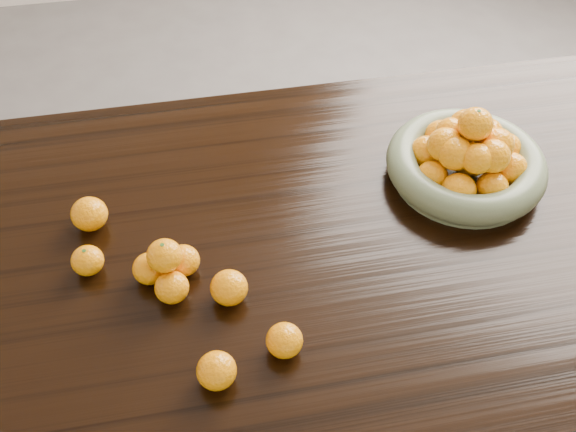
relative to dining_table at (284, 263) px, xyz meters
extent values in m
plane|color=#5F5C5A|center=(0.00, 0.00, -0.66)|extent=(5.00, 5.00, 0.00)
cube|color=black|center=(0.00, 0.00, 0.07)|extent=(2.00, 1.00, 0.04)
cube|color=black|center=(0.93, 0.43, -0.31)|extent=(0.08, 0.08, 0.71)
cylinder|color=#687556|center=(0.43, 0.10, 0.10)|extent=(0.31, 0.31, 0.02)
torus|color=#687556|center=(0.43, 0.10, 0.13)|extent=(0.35, 0.35, 0.07)
ellipsoid|color=#FF9E07|center=(0.52, 0.12, 0.14)|extent=(0.08, 0.08, 0.07)
ellipsoid|color=#FF9E07|center=(0.48, 0.18, 0.14)|extent=(0.07, 0.07, 0.07)
ellipsoid|color=#FF9E07|center=(0.40, 0.18, 0.14)|extent=(0.08, 0.08, 0.07)
ellipsoid|color=#FF9E07|center=(0.35, 0.14, 0.14)|extent=(0.08, 0.08, 0.07)
ellipsoid|color=#FF9E07|center=(0.34, 0.07, 0.14)|extent=(0.07, 0.07, 0.06)
ellipsoid|color=#FF9E07|center=(0.37, 0.01, 0.14)|extent=(0.07, 0.07, 0.07)
ellipsoid|color=#FF9E07|center=(0.45, 0.01, 0.14)|extent=(0.07, 0.07, 0.06)
ellipsoid|color=#FF9E07|center=(0.51, 0.06, 0.14)|extent=(0.07, 0.07, 0.07)
ellipsoid|color=#FF9E07|center=(0.43, 0.09, 0.14)|extent=(0.07, 0.07, 0.07)
ellipsoid|color=#FF9E07|center=(0.47, 0.13, 0.19)|extent=(0.07, 0.07, 0.06)
ellipsoid|color=#FF9E07|center=(0.43, 0.15, 0.19)|extent=(0.08, 0.08, 0.07)
ellipsoid|color=#FF9E07|center=(0.40, 0.14, 0.19)|extent=(0.07, 0.07, 0.07)
ellipsoid|color=#FF9E07|center=(0.37, 0.10, 0.19)|extent=(0.08, 0.08, 0.07)
ellipsoid|color=#FF9E07|center=(0.38, 0.07, 0.19)|extent=(0.08, 0.08, 0.07)
ellipsoid|color=#FF9E07|center=(0.42, 0.04, 0.19)|extent=(0.07, 0.07, 0.06)
ellipsoid|color=#FF9E07|center=(0.45, 0.05, 0.19)|extent=(0.07, 0.07, 0.07)
ellipsoid|color=#FF9E07|center=(0.48, 0.09, 0.19)|extent=(0.08, 0.08, 0.07)
ellipsoid|color=#FF9E07|center=(0.42, 0.10, 0.24)|extent=(0.07, 0.07, 0.07)
ellipsoid|color=#FF9E07|center=(-0.23, -0.11, 0.12)|extent=(0.07, 0.07, 0.06)
ellipsoid|color=#FF9E07|center=(-0.21, -0.05, 0.12)|extent=(0.07, 0.07, 0.06)
ellipsoid|color=#FF9E07|center=(-0.27, -0.06, 0.12)|extent=(0.07, 0.07, 0.06)
ellipsoid|color=#FF9E07|center=(-0.24, -0.08, 0.17)|extent=(0.07, 0.07, 0.06)
ellipsoid|color=#FF9E07|center=(-0.39, -0.02, 0.12)|extent=(0.06, 0.06, 0.06)
ellipsoid|color=#FF9E07|center=(-0.17, -0.30, 0.12)|extent=(0.07, 0.07, 0.06)
ellipsoid|color=#FF9E07|center=(-0.13, -0.14, 0.12)|extent=(0.07, 0.07, 0.07)
ellipsoid|color=#FF9E07|center=(-0.39, 0.10, 0.12)|extent=(0.08, 0.08, 0.07)
ellipsoid|color=#FF9E07|center=(-0.05, -0.26, 0.12)|extent=(0.07, 0.07, 0.06)
camera|label=1|loc=(-0.15, -0.85, 1.09)|focal=40.00mm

